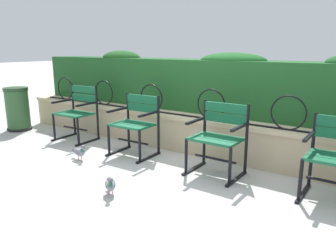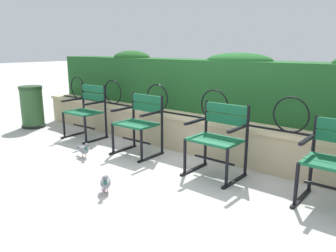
% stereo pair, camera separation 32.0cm
% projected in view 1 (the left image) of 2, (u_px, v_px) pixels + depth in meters
% --- Properties ---
extents(ground_plane, '(60.00, 60.00, 0.00)m').
position_uv_depth(ground_plane, '(162.00, 172.00, 4.01)').
color(ground_plane, '#B7B5AF').
extents(stone_wall, '(7.16, 0.41, 0.52)m').
position_uv_depth(stone_wall, '(200.00, 135.00, 4.67)').
color(stone_wall, tan).
rests_on(stone_wall, ground).
extents(iron_arch_fence, '(6.62, 0.02, 0.42)m').
position_uv_depth(iron_arch_fence, '(182.00, 103.00, 4.66)').
color(iron_arch_fence, black).
rests_on(iron_arch_fence, stone_wall).
extents(hedge_row, '(7.02, 0.59, 0.90)m').
position_uv_depth(hedge_row, '(218.00, 84.00, 4.88)').
color(hedge_row, '#1E5123').
rests_on(hedge_row, stone_wall).
extents(park_chair_leftmost, '(0.62, 0.55, 0.89)m').
position_uv_depth(park_chair_leftmost, '(78.00, 111.00, 5.32)').
color(park_chair_leftmost, '#145B38').
rests_on(park_chair_leftmost, ground).
extents(park_chair_centre_left, '(0.60, 0.54, 0.84)m').
position_uv_depth(park_chair_centre_left, '(136.00, 122.00, 4.58)').
color(park_chair_centre_left, '#145B38').
rests_on(park_chair_centre_left, ground).
extents(park_chair_centre_right, '(0.61, 0.53, 0.85)m').
position_uv_depth(park_chair_centre_right, '(219.00, 136.00, 3.87)').
color(park_chair_centre_right, '#145B38').
rests_on(park_chair_centre_right, ground).
extents(pigeon_near_chairs, '(0.29, 0.13, 0.22)m').
position_uv_depth(pigeon_near_chairs, '(79.00, 152.00, 4.41)').
color(pigeon_near_chairs, gray).
rests_on(pigeon_near_chairs, ground).
extents(pigeon_far_side, '(0.24, 0.23, 0.22)m').
position_uv_depth(pigeon_far_side, '(110.00, 184.00, 3.36)').
color(pigeon_far_side, gray).
rests_on(pigeon_far_side, ground).
extents(trash_bin, '(0.44, 0.44, 0.78)m').
position_uv_depth(trash_bin, '(18.00, 110.00, 5.95)').
color(trash_bin, '#2D562D').
rests_on(trash_bin, ground).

